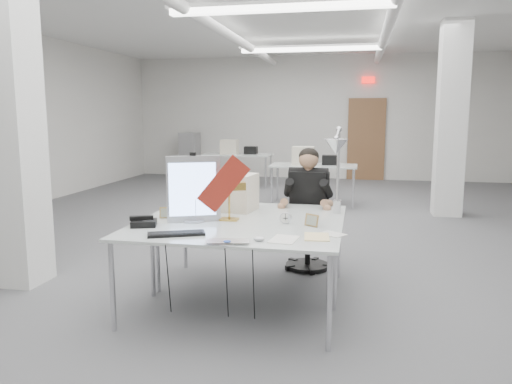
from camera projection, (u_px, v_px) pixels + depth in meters
The scene contains 23 objects.
room_shell at pixel (283, 114), 6.43m from camera, with size 10.04×14.04×3.24m.
desk_main at pixel (229, 233), 4.04m from camera, with size 1.80×0.90×0.03m, color silver.
desk_second at pixel (252, 212), 4.91m from camera, with size 1.80×0.90×0.03m, color silver.
bg_desk_a at pixel (314, 166), 9.32m from camera, with size 1.60×0.80×0.03m, color silver.
bg_desk_b at pixel (238, 155), 11.85m from camera, with size 1.60×0.80×0.03m, color silver.
filing_cabinet at pixel (190, 155), 13.61m from camera, with size 0.45×0.55×1.20m, color gray.
office_chair at pixel (308, 224), 5.47m from camera, with size 0.49×0.49×1.00m, color black, non-canonical shape.
seated_person at pixel (308, 189), 5.36m from camera, with size 0.51×0.64×0.96m, color black, non-canonical shape.
monitor at pixel (194, 189), 4.37m from camera, with size 0.47×0.05×0.58m, color #ADAEB2.
pennant at pixel (224, 184), 4.27m from camera, with size 0.48×0.01×0.20m, color maroon.
keyboard at pixel (176, 234), 3.91m from camera, with size 0.44×0.15×0.02m, color black.
laptop at pixel (227, 244), 3.61m from camera, with size 0.32×0.21×0.03m, color silver.
mouse at pixel (259, 239), 3.73m from camera, with size 0.09×0.06×0.04m, color silver.
bankers_lamp at pixel (229, 199), 4.44m from camera, with size 0.33×0.13×0.38m, color gold, non-canonical shape.
desk_phone at pixel (144, 223), 4.23m from camera, with size 0.21×0.19×0.05m, color black.
picture_frame_left at pixel (167, 213), 4.55m from camera, with size 0.13×0.01×0.10m, color tan.
picture_frame_right at pixel (312, 220), 4.22m from camera, with size 0.13×0.01×0.10m, color #B0874B.
desk_clock at pixel (286, 218), 4.32m from camera, with size 0.10×0.10×0.03m, color silver.
paper_stack_a at pixel (284, 239), 3.78m from camera, with size 0.19×0.27×0.01m, color white.
paper_stack_b at pixel (317, 237), 3.85m from camera, with size 0.19×0.26×0.01m, color #FADE96.
paper_stack_c at pixel (332, 234), 3.94m from camera, with size 0.20×0.14×0.01m, color silver.
beige_monitor at pixel (235, 192), 4.91m from camera, with size 0.38×0.36×0.36m, color beige.
architect_lamp at pixel (337, 171), 4.50m from camera, with size 0.23×0.67×0.86m, color #B6B6BA, non-canonical shape.
Camera 1 is at (1.01, -6.32, 1.70)m, focal length 35.00 mm.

